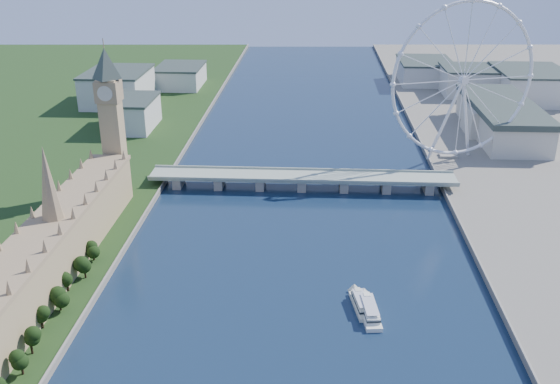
{
  "coord_description": "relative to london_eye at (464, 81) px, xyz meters",
  "views": [
    {
      "loc": [
        7.5,
        -118.66,
        172.62
      ],
      "look_at": [
        -10.97,
        210.0,
        34.05
      ],
      "focal_mm": 40.0,
      "sensor_mm": 36.0,
      "label": 1
    }
  ],
  "objects": [
    {
      "name": "london_eye",
      "position": [
        0.0,
        0.0,
        0.0
      ],
      "size": [
        113.6,
        39.12,
        124.3
      ],
      "color": "silver",
      "rests_on": "ground"
    },
    {
      "name": "big_ben",
      "position": [
        -247.98,
        -77.08,
        -0.95
      ],
      "size": [
        20.02,
        20.02,
        110.0
      ],
      "color": "tan",
      "rests_on": "ground"
    },
    {
      "name": "tour_boat_far",
      "position": [
        -87.25,
        -209.76,
        -67.52
      ],
      "size": [
        11.79,
        28.99,
        6.21
      ],
      "primitive_type": null,
      "rotation": [
        0.0,
        0.0,
        0.17
      ],
      "color": "beige",
      "rests_on": "ground"
    },
    {
      "name": "parliament_range",
      "position": [
        -247.98,
        -185.08,
        -49.04
      ],
      "size": [
        24.0,
        200.0,
        70.0
      ],
      "color": "tan",
      "rests_on": "ground"
    },
    {
      "name": "city_skyline",
      "position": [
        -80.75,
        205.0,
        -50.56
      ],
      "size": [
        505.0,
        280.0,
        32.0
      ],
      "color": "beige",
      "rests_on": "ground"
    },
    {
      "name": "tree_row",
      "position": [
        -232.98,
        -281.08,
        -57.92
      ],
      "size": [
        7.42,
        215.42,
        20.6
      ],
      "color": "black",
      "rests_on": "ground"
    },
    {
      "name": "tour_boat_near",
      "position": [
        -83.5,
        -216.25,
        -67.52
      ],
      "size": [
        11.15,
        32.05,
        6.95
      ],
      "primitive_type": null,
      "rotation": [
        0.0,
        0.0,
        0.1
      ],
      "color": "white",
      "rests_on": "ground"
    },
    {
      "name": "westminster_bridge",
      "position": [
        -119.98,
        -55.08,
        -60.89
      ],
      "size": [
        220.0,
        22.0,
        9.5
      ],
      "color": "gray",
      "rests_on": "ground"
    },
    {
      "name": "county_hall",
      "position": [
        55.02,
        74.92,
        -67.52
      ],
      "size": [
        54.0,
        144.0,
        35.0
      ],
      "primitive_type": null,
      "color": "beige",
      "rests_on": "ground"
    }
  ]
}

